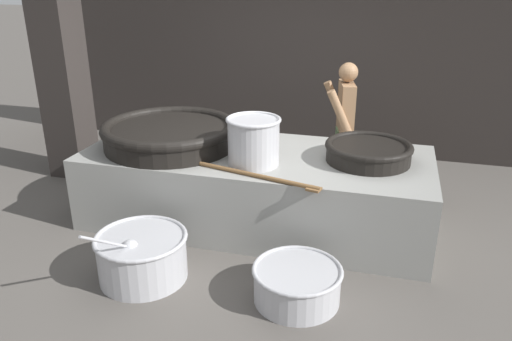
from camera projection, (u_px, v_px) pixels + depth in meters
ground_plane at (256, 220)px, 5.43m from camera, size 60.00×60.00×0.00m
back_wall at (304, 38)px, 7.12m from camera, size 8.68×0.24×3.25m
support_pillar at (59, 49)px, 6.12m from camera, size 0.47×0.47×3.25m
hearth_platform at (256, 187)px, 5.29m from camera, size 3.56×1.46×0.77m
giant_wok_near at (170, 133)px, 5.30m from camera, size 1.44×1.44×0.27m
giant_wok_far at (368, 151)px, 4.88m from camera, size 0.85×0.85×0.19m
stock_pot at (254, 140)px, 4.76m from camera, size 0.53×0.53×0.46m
stirring_paddle at (262, 177)px, 4.50m from camera, size 1.23×0.37×0.04m
cook at (344, 124)px, 5.84m from camera, size 0.43×0.62×1.57m
prep_bowl_vegetables at (142, 254)px, 4.34m from camera, size 0.81×1.04×0.73m
prep_bowl_meat at (297, 282)px, 4.06m from camera, size 0.74×0.74×0.30m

